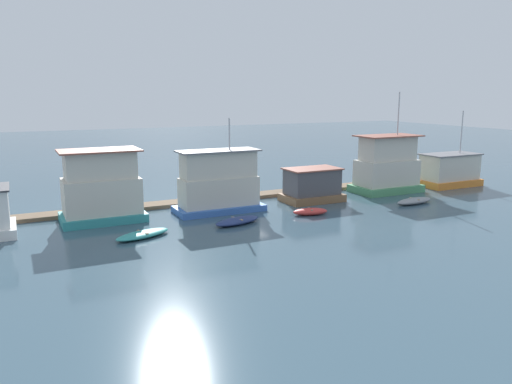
{
  "coord_description": "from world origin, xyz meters",
  "views": [
    {
      "loc": [
        -17.85,
        -37.4,
        9.47
      ],
      "look_at": [
        0.0,
        -1.0,
        1.4
      ],
      "focal_mm": 35.0,
      "sensor_mm": 36.0,
      "label": 1
    }
  ],
  "objects_px": {
    "dinghy_teal": "(143,234)",
    "dinghy_navy": "(237,221)",
    "houseboat_orange": "(449,170)",
    "houseboat_blue": "(219,184)",
    "dinghy_grey": "(414,201)",
    "houseboat_brown": "(312,186)",
    "houseboat_teal": "(101,189)",
    "houseboat_green": "(387,167)",
    "dinghy_red": "(310,212)"
  },
  "relations": [
    {
      "from": "houseboat_green",
      "to": "dinghy_navy",
      "type": "height_order",
      "value": "houseboat_green"
    },
    {
      "from": "houseboat_blue",
      "to": "houseboat_orange",
      "type": "xyz_separation_m",
      "value": [
        25.72,
        0.14,
        -0.68
      ]
    },
    {
      "from": "houseboat_blue",
      "to": "dinghy_red",
      "type": "distance_m",
      "value": 7.66
    },
    {
      "from": "houseboat_blue",
      "to": "houseboat_orange",
      "type": "relative_size",
      "value": 0.98
    },
    {
      "from": "houseboat_brown",
      "to": "dinghy_teal",
      "type": "relative_size",
      "value": 1.23
    },
    {
      "from": "houseboat_orange",
      "to": "dinghy_teal",
      "type": "relative_size",
      "value": 1.82
    },
    {
      "from": "dinghy_red",
      "to": "dinghy_teal",
      "type": "bearing_deg",
      "value": -178.31
    },
    {
      "from": "houseboat_orange",
      "to": "dinghy_navy",
      "type": "relative_size",
      "value": 1.89
    },
    {
      "from": "houseboat_orange",
      "to": "dinghy_red",
      "type": "height_order",
      "value": "houseboat_orange"
    },
    {
      "from": "dinghy_teal",
      "to": "dinghy_navy",
      "type": "height_order",
      "value": "dinghy_navy"
    },
    {
      "from": "houseboat_teal",
      "to": "dinghy_teal",
      "type": "height_order",
      "value": "houseboat_teal"
    },
    {
      "from": "houseboat_brown",
      "to": "houseboat_blue",
      "type": "bearing_deg",
      "value": 180.0
    },
    {
      "from": "dinghy_teal",
      "to": "dinghy_navy",
      "type": "distance_m",
      "value": 7.08
    },
    {
      "from": "dinghy_teal",
      "to": "houseboat_orange",
      "type": "bearing_deg",
      "value": 8.37
    },
    {
      "from": "houseboat_brown",
      "to": "dinghy_navy",
      "type": "relative_size",
      "value": 1.28
    },
    {
      "from": "houseboat_blue",
      "to": "houseboat_green",
      "type": "xyz_separation_m",
      "value": [
        17.68,
        0.46,
        0.15
      ]
    },
    {
      "from": "dinghy_teal",
      "to": "dinghy_red",
      "type": "height_order",
      "value": "dinghy_red"
    },
    {
      "from": "houseboat_teal",
      "to": "houseboat_brown",
      "type": "bearing_deg",
      "value": -3.07
    },
    {
      "from": "dinghy_teal",
      "to": "dinghy_grey",
      "type": "height_order",
      "value": "dinghy_grey"
    },
    {
      "from": "dinghy_red",
      "to": "houseboat_teal",
      "type": "bearing_deg",
      "value": 160.54
    },
    {
      "from": "houseboat_blue",
      "to": "houseboat_green",
      "type": "height_order",
      "value": "houseboat_green"
    },
    {
      "from": "dinghy_teal",
      "to": "dinghy_red",
      "type": "relative_size",
      "value": 1.42
    },
    {
      "from": "houseboat_green",
      "to": "houseboat_orange",
      "type": "xyz_separation_m",
      "value": [
        8.04,
        -0.32,
        -0.84
      ]
    },
    {
      "from": "dinghy_navy",
      "to": "houseboat_brown",
      "type": "bearing_deg",
      "value": 25.32
    },
    {
      "from": "houseboat_brown",
      "to": "houseboat_green",
      "type": "xyz_separation_m",
      "value": [
        8.8,
        0.46,
        1.05
      ]
    },
    {
      "from": "dinghy_red",
      "to": "houseboat_orange",
      "type": "bearing_deg",
      "value": 12.79
    },
    {
      "from": "houseboat_blue",
      "to": "dinghy_grey",
      "type": "distance_m",
      "value": 17.14
    },
    {
      "from": "dinghy_navy",
      "to": "dinghy_red",
      "type": "relative_size",
      "value": 1.37
    },
    {
      "from": "houseboat_brown",
      "to": "dinghy_red",
      "type": "bearing_deg",
      "value": -123.73
    },
    {
      "from": "dinghy_grey",
      "to": "dinghy_teal",
      "type": "bearing_deg",
      "value": 179.69
    },
    {
      "from": "houseboat_blue",
      "to": "dinghy_navy",
      "type": "relative_size",
      "value": 1.85
    },
    {
      "from": "houseboat_teal",
      "to": "houseboat_blue",
      "type": "relative_size",
      "value": 0.8
    },
    {
      "from": "houseboat_green",
      "to": "houseboat_orange",
      "type": "height_order",
      "value": "houseboat_green"
    },
    {
      "from": "houseboat_blue",
      "to": "dinghy_grey",
      "type": "height_order",
      "value": "houseboat_blue"
    },
    {
      "from": "houseboat_brown",
      "to": "dinghy_navy",
      "type": "height_order",
      "value": "houseboat_brown"
    },
    {
      "from": "houseboat_teal",
      "to": "dinghy_red",
      "type": "height_order",
      "value": "houseboat_teal"
    },
    {
      "from": "houseboat_teal",
      "to": "dinghy_teal",
      "type": "xyz_separation_m",
      "value": [
        1.61,
        -5.7,
        -2.26
      ]
    },
    {
      "from": "houseboat_teal",
      "to": "dinghy_navy",
      "type": "relative_size",
      "value": 1.49
    },
    {
      "from": "houseboat_teal",
      "to": "houseboat_blue",
      "type": "distance_m",
      "value": 9.07
    },
    {
      "from": "houseboat_blue",
      "to": "houseboat_orange",
      "type": "bearing_deg",
      "value": 0.31
    },
    {
      "from": "houseboat_brown",
      "to": "dinghy_grey",
      "type": "distance_m",
      "value": 8.95
    },
    {
      "from": "houseboat_teal",
      "to": "dinghy_grey",
      "type": "height_order",
      "value": "houseboat_teal"
    },
    {
      "from": "dinghy_grey",
      "to": "houseboat_green",
      "type": "bearing_deg",
      "value": 75.6
    },
    {
      "from": "houseboat_orange",
      "to": "houseboat_blue",
      "type": "bearing_deg",
      "value": -179.69
    },
    {
      "from": "houseboat_brown",
      "to": "dinghy_red",
      "type": "xyz_separation_m",
      "value": [
        -2.9,
        -4.34,
        -1.12
      ]
    },
    {
      "from": "dinghy_teal",
      "to": "dinghy_navy",
      "type": "bearing_deg",
      "value": 3.04
    },
    {
      "from": "houseboat_teal",
      "to": "houseboat_orange",
      "type": "bearing_deg",
      "value": -1.36
    },
    {
      "from": "dinghy_navy",
      "to": "dinghy_grey",
      "type": "relative_size",
      "value": 1.01
    },
    {
      "from": "houseboat_blue",
      "to": "dinghy_red",
      "type": "height_order",
      "value": "houseboat_blue"
    },
    {
      "from": "houseboat_teal",
      "to": "houseboat_orange",
      "type": "relative_size",
      "value": 0.79
    }
  ]
}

